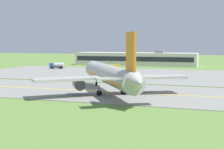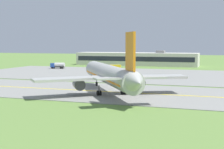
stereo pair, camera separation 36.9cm
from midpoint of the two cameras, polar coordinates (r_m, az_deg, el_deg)
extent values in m
plane|color=olive|center=(74.51, -3.41, -2.91)|extent=(500.00, 500.00, 0.00)
cube|color=gray|center=(74.50, -3.41, -2.88)|extent=(240.00, 28.00, 0.10)
cube|color=gray|center=(112.15, 9.60, -0.16)|extent=(140.00, 52.00, 0.10)
cube|color=yellow|center=(74.50, -3.41, -2.83)|extent=(220.00, 0.60, 0.01)
cylinder|color=#ADADA8|center=(69.96, -0.38, 0.02)|extent=(22.04, 30.60, 4.00)
cone|color=#ADADA8|center=(87.66, -3.26, 1.10)|extent=(4.60, 4.26, 3.80)
cone|color=#ADADA8|center=(52.35, 4.50, -1.38)|extent=(4.60, 4.54, 3.40)
cube|color=orange|center=(70.00, -0.38, -0.39)|extent=(20.61, 28.37, 0.36)
cube|color=#1E232D|center=(85.46, -2.98, 1.46)|extent=(3.83, 3.37, 0.70)
cube|color=#ADADA8|center=(66.29, -7.07, -0.76)|extent=(14.43, 13.52, 0.50)
cylinder|color=#47474C|center=(68.69, -5.61, -1.70)|extent=(3.79, 4.10, 2.30)
cylinder|color=black|center=(70.26, -5.81, -1.55)|extent=(1.89, 1.36, 2.10)
cube|color=#ADADA8|center=(70.48, 6.78, -0.39)|extent=(15.61, 10.76, 0.50)
cylinder|color=#47474C|center=(71.81, 4.70, -1.39)|extent=(3.79, 4.10, 2.30)
cylinder|color=black|center=(73.31, 4.29, -1.24)|extent=(1.89, 1.36, 2.10)
cube|color=orange|center=(55.23, 3.39, 4.03)|extent=(2.75, 3.89, 6.50)
cube|color=#ADADA8|center=(54.43, 0.22, -0.68)|extent=(6.16, 5.66, 0.30)
cube|color=#ADADA8|center=(56.38, 6.53, -0.50)|extent=(6.43, 4.89, 0.30)
cylinder|color=slate|center=(82.86, -2.56, -1.11)|extent=(0.24, 0.24, 1.65)
cylinder|color=black|center=(82.95, -2.55, -1.68)|extent=(0.90, 1.11, 1.10)
cylinder|color=slate|center=(67.76, -2.11, -2.57)|extent=(0.24, 0.24, 1.65)
cylinder|color=black|center=(67.82, -2.33, -3.26)|extent=(0.90, 1.11, 1.10)
cylinder|color=black|center=(67.94, -1.88, -3.25)|extent=(0.90, 1.11, 1.10)
cylinder|color=slate|center=(69.04, 2.12, -2.42)|extent=(0.24, 0.24, 1.65)
cylinder|color=black|center=(69.08, 1.90, -3.10)|extent=(0.90, 1.11, 1.10)
cylinder|color=black|center=(69.24, 2.33, -3.09)|extent=(0.90, 1.11, 1.10)
cube|color=yellow|center=(126.63, -0.67, 1.20)|extent=(2.22, 2.37, 1.80)
cube|color=#1E232D|center=(126.69, -1.01, 1.35)|extent=(0.55, 1.82, 0.81)
cube|color=yellow|center=(126.35, 0.68, 1.24)|extent=(4.58, 3.03, 2.00)
cylinder|color=orange|center=(126.56, -0.67, 1.65)|extent=(0.20, 0.20, 0.18)
cylinder|color=black|center=(125.72, -0.72, 0.69)|extent=(0.95, 0.50, 0.90)
cylinder|color=black|center=(127.70, -0.62, 0.77)|extent=(0.95, 0.50, 0.90)
cylinder|color=black|center=(125.33, 1.03, 0.68)|extent=(0.95, 0.50, 0.90)
cylinder|color=black|center=(127.42, 1.10, 0.75)|extent=(0.95, 0.50, 0.90)
cube|color=#264CA5|center=(142.68, -10.11, 1.59)|extent=(2.10, 2.26, 1.80)
cube|color=#1E232D|center=(142.92, -10.40, 1.72)|extent=(0.41, 1.84, 0.81)
cylinder|color=silver|center=(141.67, -8.97, 1.68)|extent=(4.43, 2.45, 1.80)
cube|color=#383838|center=(141.74, -8.97, 1.27)|extent=(4.48, 2.74, 0.24)
cylinder|color=orange|center=(142.62, -10.12, 1.99)|extent=(0.20, 0.20, 0.18)
cylinder|color=black|center=(141.82, -10.24, 1.14)|extent=(0.94, 0.44, 0.90)
cylinder|color=black|center=(143.69, -9.97, 1.20)|extent=(0.94, 0.44, 0.90)
cylinder|color=black|center=(140.50, -8.78, 1.13)|extent=(0.94, 0.44, 0.90)
cylinder|color=black|center=(142.49, -8.51, 1.19)|extent=(0.94, 0.44, 0.90)
cube|color=beige|center=(163.01, 4.34, 2.69)|extent=(59.68, 12.72, 6.24)
cube|color=#1E232D|center=(156.81, 3.75, 2.71)|extent=(57.29, 0.10, 2.24)
cube|color=slate|center=(160.28, 8.49, 3.93)|extent=(4.00, 4.00, 1.20)
camera|label=1|loc=(0.18, -89.85, 0.01)|focal=52.74mm
camera|label=2|loc=(0.18, 90.15, -0.01)|focal=52.74mm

